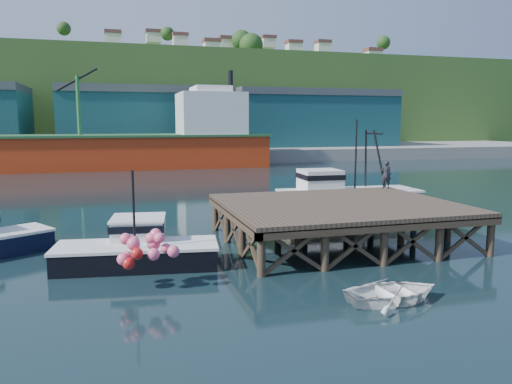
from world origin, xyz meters
name	(u,v)px	position (x,y,z in m)	size (l,w,h in m)	color
ground	(238,249)	(0.00, 0.00, 0.00)	(300.00, 300.00, 0.00)	black
wharf	(340,207)	(5.50, -0.19, 1.94)	(12.00, 10.00, 2.62)	brown
far_quay	(145,151)	(0.00, 70.00, 1.00)	(160.00, 40.00, 2.00)	gray
warehouse_mid	(146,121)	(0.00, 65.00, 6.50)	(28.00, 16.00, 9.00)	#195553
warehouse_right	(308,121)	(30.00, 65.00, 6.50)	(30.00, 16.00, 9.00)	#195553
cargo_ship	(92,145)	(-8.46, 48.00, 3.31)	(55.50, 10.00, 13.75)	red
hillside	(136,102)	(0.00, 100.00, 11.00)	(220.00, 50.00, 22.00)	#2D511E
boat_black	(137,248)	(-5.03, -1.57, 0.80)	(7.35, 6.12, 4.37)	black
trawler	(346,195)	(9.63, 7.40, 1.35)	(9.89, 3.90, 6.53)	beige
dinghy	(393,292)	(3.48, -8.81, 0.37)	(2.54, 3.56, 0.74)	white
dockworker	(386,175)	(10.90, 4.40, 3.01)	(0.65, 0.42, 1.77)	black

